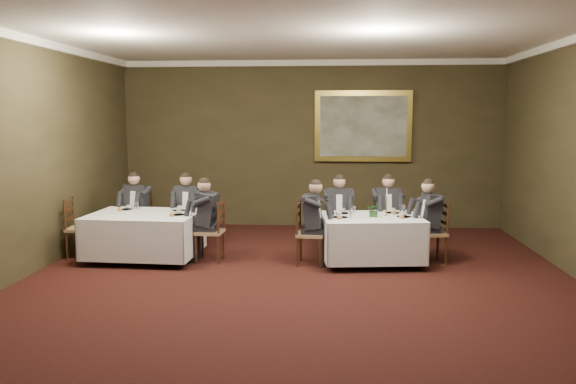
# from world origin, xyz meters

# --- Properties ---
(ground) EXTENTS (10.00, 10.00, 0.00)m
(ground) POSITION_xyz_m (0.00, 0.00, 0.00)
(ground) COLOR black
(ground) RESTS_ON ground
(ceiling) EXTENTS (8.00, 10.00, 0.10)m
(ceiling) POSITION_xyz_m (0.00, 0.00, 3.50)
(ceiling) COLOR silver
(ceiling) RESTS_ON back_wall
(back_wall) EXTENTS (8.00, 0.10, 3.50)m
(back_wall) POSITION_xyz_m (0.00, 5.00, 1.75)
(back_wall) COLOR #302A18
(back_wall) RESTS_ON ground
(front_wall) EXTENTS (8.00, 0.10, 3.50)m
(front_wall) POSITION_xyz_m (0.00, -5.00, 1.75)
(front_wall) COLOR #302A18
(front_wall) RESTS_ON ground
(crown_molding) EXTENTS (8.00, 10.00, 0.12)m
(crown_molding) POSITION_xyz_m (0.00, 0.00, 3.44)
(crown_molding) COLOR white
(crown_molding) RESTS_ON back_wall
(table_main) EXTENTS (1.70, 1.38, 0.67)m
(table_main) POSITION_xyz_m (1.09, 1.93, 0.45)
(table_main) COLOR black
(table_main) RESTS_ON ground
(table_second) EXTENTS (1.80, 1.40, 0.67)m
(table_second) POSITION_xyz_m (-2.60, 1.91, 0.45)
(table_second) COLOR black
(table_second) RESTS_ON ground
(chair_main_backleft) EXTENTS (0.46, 0.44, 1.00)m
(chair_main_backleft) POSITION_xyz_m (0.58, 2.67, 0.28)
(chair_main_backleft) COLOR #95754C
(chair_main_backleft) RESTS_ON ground
(diner_main_backleft) EXTENTS (0.43, 0.50, 1.35)m
(diner_main_backleft) POSITION_xyz_m (0.58, 2.66, 0.51)
(diner_main_backleft) COLOR black
(diner_main_backleft) RESTS_ON chair_main_backleft
(chair_main_backright) EXTENTS (0.49, 0.47, 1.00)m
(chair_main_backright) POSITION_xyz_m (1.41, 2.78, 0.28)
(chair_main_backright) COLOR #95754C
(chair_main_backright) RESTS_ON ground
(diner_main_backright) EXTENTS (0.46, 0.53, 1.35)m
(diner_main_backright) POSITION_xyz_m (1.41, 2.76, 0.51)
(diner_main_backright) COLOR black
(diner_main_backright) RESTS_ON chair_main_backright
(chair_main_endleft) EXTENTS (0.45, 0.47, 1.00)m
(chair_main_endleft) POSITION_xyz_m (0.12, 1.81, 0.28)
(chair_main_endleft) COLOR #95754C
(chair_main_endleft) RESTS_ON ground
(diner_main_endleft) EXTENTS (0.51, 0.44, 1.35)m
(diner_main_endleft) POSITION_xyz_m (0.13, 1.81, 0.51)
(diner_main_endleft) COLOR black
(diner_main_endleft) RESTS_ON chair_main_endleft
(chair_main_endright) EXTENTS (0.49, 0.50, 1.00)m
(chair_main_endright) POSITION_xyz_m (2.07, 2.05, 0.28)
(chair_main_endright) COLOR #95754C
(chair_main_endright) RESTS_ON ground
(diner_main_endright) EXTENTS (0.54, 0.47, 1.35)m
(diner_main_endright) POSITION_xyz_m (2.06, 2.05, 0.51)
(diner_main_endright) COLOR black
(diner_main_endright) RESTS_ON chair_main_endright
(chair_sec_backleft) EXTENTS (0.51, 0.49, 1.00)m
(chair_sec_backleft) POSITION_xyz_m (-3.03, 2.83, 0.28)
(chair_sec_backleft) COLOR #95754C
(chair_sec_backleft) RESTS_ON ground
(diner_sec_backleft) EXTENTS (0.48, 0.54, 1.35)m
(diner_sec_backleft) POSITION_xyz_m (-3.04, 2.81, 0.51)
(diner_sec_backleft) COLOR black
(diner_sec_backleft) RESTS_ON chair_sec_backleft
(chair_sec_backright) EXTENTS (0.46, 0.44, 1.00)m
(chair_sec_backright) POSITION_xyz_m (-2.10, 2.79, 0.28)
(chair_sec_backright) COLOR #95754C
(chair_sec_backright) RESTS_ON ground
(diner_sec_backright) EXTENTS (0.43, 0.50, 1.35)m
(diner_sec_backright) POSITION_xyz_m (-2.10, 2.78, 0.51)
(diner_sec_backright) COLOR black
(diner_sec_backright) RESTS_ON chair_sec_backright
(chair_sec_endright) EXTENTS (0.44, 0.46, 1.00)m
(chair_sec_endright) POSITION_xyz_m (-1.49, 1.87, 0.28)
(chair_sec_endright) COLOR #95754C
(chair_sec_endright) RESTS_ON ground
(diner_sec_endright) EXTENTS (0.50, 0.43, 1.35)m
(diner_sec_endright) POSITION_xyz_m (-1.50, 1.87, 0.51)
(diner_sec_endright) COLOR black
(diner_sec_endright) RESTS_ON chair_sec_endright
(chair_sec_endleft) EXTENTS (0.46, 0.47, 1.00)m
(chair_sec_endleft) POSITION_xyz_m (-3.71, 1.95, 0.28)
(chair_sec_endleft) COLOR #95754C
(chair_sec_endleft) RESTS_ON ground
(centerpiece) EXTENTS (0.25, 0.22, 0.25)m
(centerpiece) POSITION_xyz_m (1.13, 1.90, 0.89)
(centerpiece) COLOR #2D5926
(centerpiece) RESTS_ON table_main
(candlestick) EXTENTS (0.07, 0.07, 0.45)m
(candlestick) POSITION_xyz_m (1.34, 2.03, 0.93)
(candlestick) COLOR #A67F32
(candlestick) RESTS_ON table_main
(place_setting_table_main) EXTENTS (0.33, 0.31, 0.14)m
(place_setting_table_main) POSITION_xyz_m (0.69, 2.23, 0.80)
(place_setting_table_main) COLOR white
(place_setting_table_main) RESTS_ON table_main
(place_setting_table_second) EXTENTS (0.33, 0.31, 0.14)m
(place_setting_table_second) POSITION_xyz_m (-3.00, 2.32, 0.80)
(place_setting_table_second) COLOR white
(place_setting_table_second) RESTS_ON table_second
(painting) EXTENTS (2.01, 0.09, 1.47)m
(painting) POSITION_xyz_m (1.09, 4.94, 2.14)
(painting) COLOR gold
(painting) RESTS_ON back_wall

